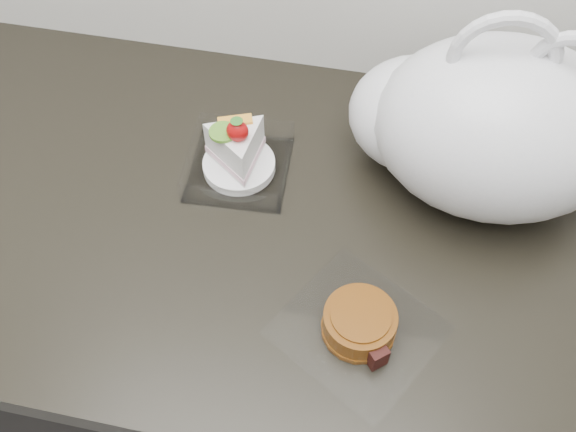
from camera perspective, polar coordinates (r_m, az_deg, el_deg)
The scene contains 4 objects.
counter at distance 1.28m, azimuth -4.67°, elevation -11.03°, with size 2.04×0.64×0.90m.
cake_tray at distance 0.91m, azimuth -4.45°, elevation 5.29°, with size 0.15×0.15×0.11m.
mooncake_wrap at distance 0.78m, azimuth 6.40°, elevation -9.62°, with size 0.23×0.23×0.04m.
plastic_bag at distance 0.87m, azimuth 16.75°, elevation 7.76°, with size 0.37×0.28×0.29m.
Camera 1 is at (0.21, 1.19, 1.61)m, focal length 40.00 mm.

